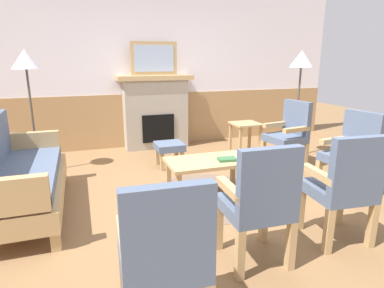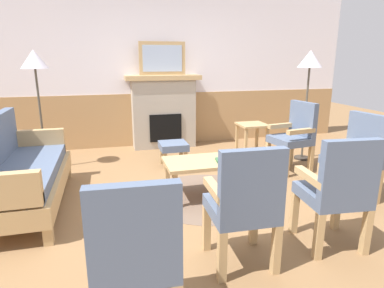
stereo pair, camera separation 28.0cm
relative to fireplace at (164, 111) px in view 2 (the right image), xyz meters
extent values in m
plane|color=olive|center=(0.00, -2.35, -0.65)|extent=(14.00, 14.00, 0.00)
cube|color=white|center=(0.00, 0.25, 0.70)|extent=(7.20, 0.12, 2.70)
cube|color=#A87F51|center=(0.00, 0.18, -0.18)|extent=(7.20, 0.02, 0.95)
cube|color=#A39989|center=(0.00, 0.00, -0.05)|extent=(1.10, 0.36, 1.20)
cube|color=black|center=(0.00, -0.19, -0.27)|extent=(0.56, 0.02, 0.48)
cube|color=tan|center=(0.00, 0.00, 0.59)|extent=(1.30, 0.44, 0.08)
cube|color=tan|center=(0.00, 0.00, 0.91)|extent=(0.80, 0.03, 0.56)
cube|color=#9EB2D1|center=(0.00, -0.02, 0.91)|extent=(0.68, 0.01, 0.44)
cube|color=tan|center=(-1.54, -2.97, -0.57)|extent=(0.08, 0.08, 0.16)
cube|color=tan|center=(-1.54, -1.29, -0.57)|extent=(0.08, 0.08, 0.16)
cube|color=tan|center=(-2.14, -1.29, -0.57)|extent=(0.08, 0.08, 0.16)
cube|color=tan|center=(-1.84, -2.13, -0.39)|extent=(0.70, 1.80, 0.20)
cube|color=slate|center=(-1.84, -2.13, -0.23)|extent=(0.60, 1.70, 0.12)
cube|color=tan|center=(-1.84, -2.98, -0.12)|extent=(0.60, 0.10, 0.30)
cube|color=tan|center=(-1.84, -1.28, -0.12)|extent=(0.60, 0.10, 0.30)
cube|color=tan|center=(-0.33, -2.56, -0.45)|extent=(0.05, 0.05, 0.40)
cube|color=tan|center=(0.51, -2.56, -0.45)|extent=(0.05, 0.05, 0.40)
cube|color=tan|center=(-0.33, -2.12, -0.45)|extent=(0.05, 0.05, 0.40)
cube|color=tan|center=(0.51, -2.12, -0.45)|extent=(0.05, 0.05, 0.40)
cube|color=tan|center=(0.09, -2.34, -0.23)|extent=(0.96, 0.56, 0.04)
cylinder|color=brown|center=(0.09, -2.34, -0.65)|extent=(1.44, 1.44, 0.01)
cube|color=#33663D|center=(0.27, -2.43, -0.20)|extent=(0.22, 0.17, 0.03)
cube|color=tan|center=(-0.21, -1.30, -0.52)|extent=(0.05, 0.05, 0.26)
cube|color=tan|center=(0.09, -1.30, -0.52)|extent=(0.05, 0.05, 0.26)
cube|color=tan|center=(-0.21, -1.00, -0.52)|extent=(0.05, 0.05, 0.26)
cube|color=tan|center=(0.09, -1.00, -0.52)|extent=(0.05, 0.05, 0.26)
cube|color=slate|center=(-0.06, -1.15, -0.34)|extent=(0.40, 0.40, 0.10)
cube|color=tan|center=(1.31, -2.02, -0.45)|extent=(0.07, 0.07, 0.40)
cube|color=tan|center=(1.24, -1.60, -0.45)|extent=(0.07, 0.07, 0.40)
cube|color=tan|center=(1.72, -1.95, -0.45)|extent=(0.07, 0.07, 0.40)
cube|color=tan|center=(1.66, -1.54, -0.45)|extent=(0.07, 0.07, 0.40)
cube|color=slate|center=(1.48, -1.78, -0.20)|extent=(0.55, 0.55, 0.10)
cube|color=slate|center=(1.68, -1.75, 0.09)|extent=(0.15, 0.49, 0.48)
cube|color=tan|center=(1.51, -1.98, -0.03)|extent=(0.45, 0.14, 0.06)
cube|color=tan|center=(1.45, -1.57, -0.03)|extent=(0.45, 0.14, 0.06)
cube|color=tan|center=(1.43, -3.07, -0.45)|extent=(0.07, 0.07, 0.40)
cube|color=tan|center=(1.37, -2.66, -0.45)|extent=(0.07, 0.07, 0.40)
cube|color=tan|center=(1.84, -3.02, -0.45)|extent=(0.07, 0.07, 0.40)
cube|color=tan|center=(1.79, -2.60, -0.45)|extent=(0.07, 0.07, 0.40)
cube|color=slate|center=(1.61, -2.84, -0.20)|extent=(0.54, 0.54, 0.10)
cube|color=slate|center=(1.81, -2.81, 0.09)|extent=(0.14, 0.49, 0.48)
cube|color=tan|center=(1.64, -3.04, -0.03)|extent=(0.45, 0.13, 0.06)
cube|color=tan|center=(1.58, -2.63, -0.03)|extent=(0.45, 0.13, 0.06)
cube|color=tan|center=(-0.24, -3.39, -0.45)|extent=(0.06, 0.06, 0.40)
cube|color=tan|center=(0.18, -3.41, -0.45)|extent=(0.06, 0.06, 0.40)
cube|color=tan|center=(-0.26, -3.81, -0.45)|extent=(0.06, 0.06, 0.40)
cube|color=tan|center=(0.16, -3.83, -0.45)|extent=(0.06, 0.06, 0.40)
cube|color=slate|center=(-0.04, -3.61, -0.20)|extent=(0.50, 0.50, 0.10)
cube|color=slate|center=(-0.05, -3.81, 0.09)|extent=(0.48, 0.10, 0.48)
cube|color=tan|center=(-0.24, -3.60, -0.03)|extent=(0.09, 0.44, 0.06)
cube|color=tan|center=(0.17, -3.62, -0.03)|extent=(0.09, 0.44, 0.06)
cube|color=tan|center=(0.62, -3.33, -0.45)|extent=(0.07, 0.07, 0.40)
cube|color=tan|center=(1.04, -3.37, -0.45)|extent=(0.07, 0.07, 0.40)
cube|color=tan|center=(0.58, -3.75, -0.45)|extent=(0.07, 0.07, 0.40)
cube|color=tan|center=(1.00, -3.79, -0.45)|extent=(0.07, 0.07, 0.40)
cube|color=slate|center=(0.81, -3.56, -0.20)|extent=(0.52, 0.52, 0.10)
cube|color=slate|center=(0.79, -3.76, 0.09)|extent=(0.49, 0.12, 0.48)
cube|color=tan|center=(0.60, -3.54, -0.03)|extent=(0.11, 0.44, 0.06)
cube|color=tan|center=(1.01, -3.58, -0.03)|extent=(0.11, 0.44, 0.06)
cube|color=tan|center=(-1.08, -3.82, -0.45)|extent=(0.06, 0.06, 0.40)
cube|color=tan|center=(-0.66, -3.84, -0.45)|extent=(0.06, 0.06, 0.40)
cube|color=slate|center=(-0.88, -4.04, -0.20)|extent=(0.50, 0.50, 0.10)
cube|color=slate|center=(-0.89, -4.24, 0.09)|extent=(0.48, 0.10, 0.48)
cube|color=tan|center=(-1.08, -4.03, -0.03)|extent=(0.09, 0.44, 0.06)
cube|color=tan|center=(-0.67, -4.05, -0.03)|extent=(0.09, 0.44, 0.06)
cube|color=tan|center=(1.08, -0.83, -0.39)|extent=(0.04, 0.04, 0.52)
cube|color=tan|center=(1.44, -0.83, -0.39)|extent=(0.04, 0.04, 0.52)
cube|color=tan|center=(1.08, -1.19, -0.39)|extent=(0.04, 0.04, 0.52)
cube|color=tan|center=(1.44, -1.19, -0.39)|extent=(0.04, 0.04, 0.52)
cube|color=tan|center=(1.26, -1.01, -0.12)|extent=(0.44, 0.44, 0.03)
cylinder|color=#332D28|center=(-1.88, -0.81, -0.64)|extent=(0.24, 0.24, 0.03)
cylinder|color=#4C473D|center=(-1.88, -0.81, 0.08)|extent=(0.03, 0.03, 1.40)
cone|color=silver|center=(-1.88, -0.81, 0.90)|extent=(0.36, 0.36, 0.25)
cylinder|color=#332D28|center=(2.00, -1.33, -0.64)|extent=(0.24, 0.24, 0.03)
cylinder|color=#4C473D|center=(2.00, -1.33, 0.08)|extent=(0.03, 0.03, 1.40)
cone|color=silver|center=(2.00, -1.33, 0.90)|extent=(0.36, 0.36, 0.25)
camera|label=1|loc=(-1.25, -5.67, 0.92)|focal=30.71mm
camera|label=2|loc=(-0.99, -5.75, 0.92)|focal=30.71mm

